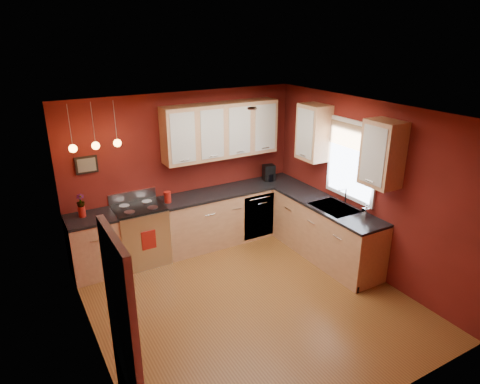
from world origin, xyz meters
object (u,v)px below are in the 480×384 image
gas_range (141,234)px  soap_pump (366,210)px  coffee_maker (269,173)px  red_canister (168,197)px  sink (334,209)px

gas_range → soap_pump: size_ratio=5.62×
coffee_maker → red_canister: bearing=-166.8°
gas_range → coffee_maker: size_ratio=3.88×
coffee_maker → gas_range: bearing=-167.9°
red_canister → sink: bearing=-34.4°
red_canister → gas_range: bearing=176.7°
sink → soap_pump: (0.17, -0.49, 0.12)m
sink → coffee_maker: size_ratio=2.44×
gas_range → sink: sink is taller
soap_pump → sink: bearing=108.7°
coffee_maker → soap_pump: size_ratio=1.45×
gas_range → coffee_maker: coffee_maker is taller
gas_range → sink: (2.62, -1.50, 0.43)m
red_canister → coffee_maker: coffee_maker is taller
sink → gas_range: bearing=150.2°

